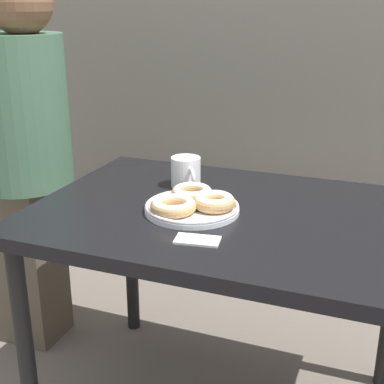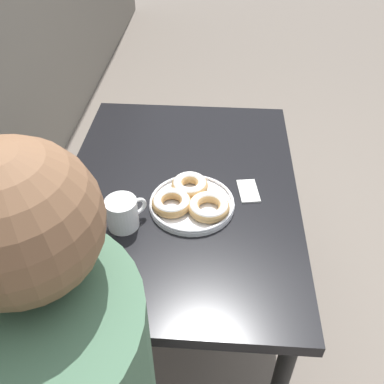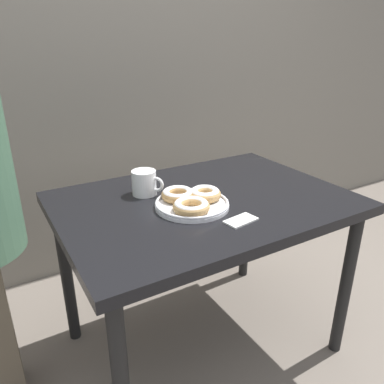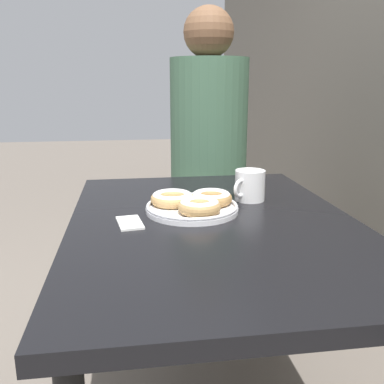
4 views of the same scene
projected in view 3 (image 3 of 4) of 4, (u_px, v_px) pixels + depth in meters
The scene contains 6 objects.
ground_plane at pixel (229, 373), 1.56m from camera, with size 14.00×14.00×0.00m, color #70665B.
wall_back at pixel (112, 37), 1.96m from camera, with size 8.00×0.05×2.60m.
dining_table at pixel (204, 216), 1.48m from camera, with size 1.10×0.79×0.72m.
donut_plate at pixel (192, 200), 1.36m from camera, with size 0.27×0.29×0.06m.
coffee_mug at pixel (145, 182), 1.46m from camera, with size 0.11×0.12×0.10m.
napkin at pixel (242, 220), 1.26m from camera, with size 0.12×0.08×0.01m.
Camera 3 is at (-0.72, -0.91, 1.29)m, focal length 35.00 mm.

